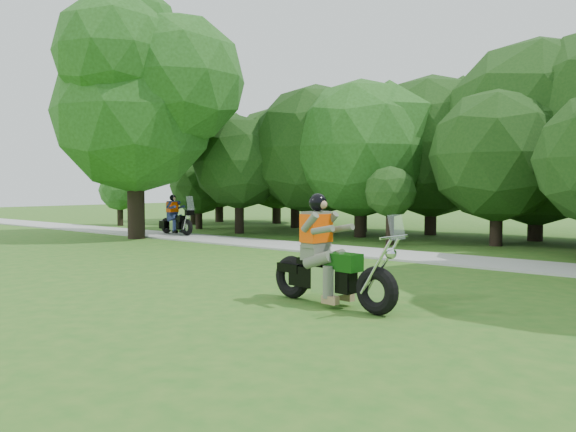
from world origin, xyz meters
The scene contains 6 objects.
ground centered at (0.00, 0.00, 0.00)m, with size 100.00×100.00×0.00m, color #2B651D.
walkway centered at (0.00, 8.00, 0.03)m, with size 60.00×2.20×0.06m, color #A8A8A2.
tree_line centered at (1.36, 14.65, 3.62)m, with size 39.10×11.82×7.85m.
big_tree_west centered at (-10.54, 6.85, 5.76)m, with size 8.64×6.56×9.96m.
chopper_motorcycle centered at (2.68, 0.94, 0.72)m, with size 2.75×0.83×1.96m.
touring_motorcycle centered at (-10.34, 8.32, 0.67)m, with size 2.22×0.77×1.69m.
Camera 1 is at (8.32, -7.07, 2.08)m, focal length 35.00 mm.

